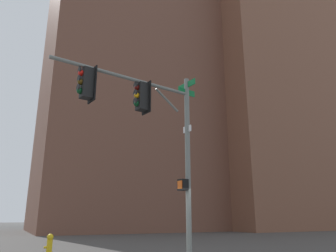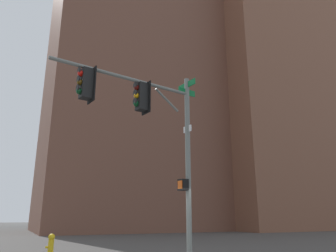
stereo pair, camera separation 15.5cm
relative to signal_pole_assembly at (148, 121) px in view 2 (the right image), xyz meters
name	(u,v)px [view 2 (the right image)]	position (x,y,z in m)	size (l,w,h in m)	color
signal_pole_assembly	(148,121)	(0.00, 0.00, 0.00)	(5.62, 1.41, 6.77)	slate
fire_hydrant	(51,244)	(2.31, -4.47, -4.28)	(0.34, 0.26, 0.87)	gold
building_brick_nearside	(133,82)	(-9.09, -27.90, 14.10)	(20.88, 15.51, 37.70)	brown
building_brick_midblock	(270,100)	(-30.63, -25.37, 14.14)	(23.63, 18.05, 37.80)	brown
building_glass_tower	(113,77)	(-12.79, -51.13, 25.03)	(23.25, 25.10, 59.56)	#7A99B2
building_brick_farside	(228,135)	(-41.16, -50.75, 15.58)	(19.32, 14.68, 40.68)	brown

